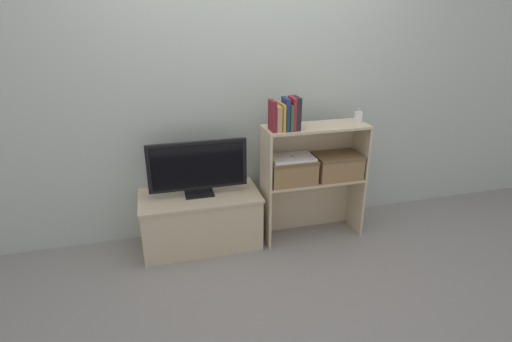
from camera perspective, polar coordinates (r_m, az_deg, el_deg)
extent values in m
plane|color=gray|center=(3.25, 0.67, -11.28)|extent=(16.00, 16.00, 0.00)
cube|color=#B2BCB2|center=(3.24, -1.60, 11.66)|extent=(10.00, 0.05, 2.40)
cube|color=#CCB793|center=(3.26, -7.86, -7.04)|extent=(0.91, 0.45, 0.42)
cube|color=#CCB793|center=(3.16, -8.07, -3.53)|extent=(0.93, 0.47, 0.02)
cube|color=black|center=(3.15, -8.09, -3.24)|extent=(0.22, 0.14, 0.02)
cylinder|color=black|center=(3.14, -8.11, -2.79)|extent=(0.04, 0.04, 0.04)
cube|color=black|center=(3.06, -8.32, 0.78)|extent=(0.76, 0.03, 0.38)
cube|color=black|center=(3.04, -8.28, 0.65)|extent=(0.70, 0.00, 0.33)
cube|color=#CCB793|center=(3.25, 1.34, -5.97)|extent=(0.02, 0.29, 0.51)
cube|color=#CCB793|center=(3.54, 13.98, -4.21)|extent=(0.02, 0.29, 0.51)
cube|color=#CCB793|center=(3.49, 7.10, -4.12)|extent=(0.78, 0.02, 0.51)
cube|color=#CCB793|center=(3.27, 8.16, -1.25)|extent=(0.78, 0.29, 0.02)
cube|color=#CCB793|center=(3.06, 1.42, 1.95)|extent=(0.02, 0.29, 0.44)
cube|color=#CCB793|center=(3.36, 14.72, 3.11)|extent=(0.02, 0.29, 0.44)
cube|color=#CCB793|center=(3.30, 7.49, 3.33)|extent=(0.78, 0.02, 0.44)
cube|color=#CCB793|center=(3.12, 8.60, 6.24)|extent=(0.78, 0.29, 0.02)
cube|color=maroon|center=(2.93, 2.36, 7.91)|extent=(0.03, 0.13, 0.23)
cube|color=tan|center=(2.95, 3.02, 7.58)|extent=(0.04, 0.15, 0.19)
cube|color=gold|center=(2.96, 3.67, 7.75)|extent=(0.02, 0.16, 0.20)
cube|color=navy|center=(2.96, 4.26, 8.14)|extent=(0.03, 0.14, 0.24)
cube|color=#286638|center=(2.98, 4.70, 7.74)|extent=(0.02, 0.16, 0.19)
cube|color=#B22328|center=(2.98, 5.15, 8.20)|extent=(0.02, 0.14, 0.24)
cube|color=#232328|center=(2.99, 5.74, 8.24)|extent=(0.04, 0.13, 0.24)
cube|color=white|center=(3.26, 14.40, 7.46)|extent=(0.05, 0.04, 0.09)
cylinder|color=silver|center=(3.25, 14.50, 8.47)|extent=(0.01, 0.01, 0.03)
cube|color=#937047|center=(3.15, 5.08, 0.07)|extent=(0.36, 0.25, 0.20)
cube|color=brown|center=(3.12, 5.13, 1.54)|extent=(0.37, 0.26, 0.02)
cube|color=#937047|center=(3.30, 11.51, 0.73)|extent=(0.36, 0.25, 0.20)
cube|color=brown|center=(3.27, 11.62, 2.14)|extent=(0.37, 0.26, 0.02)
cube|color=white|center=(3.11, 5.14, 1.92)|extent=(0.34, 0.22, 0.02)
cylinder|color=#99999E|center=(3.11, 5.15, 2.12)|extent=(0.02, 0.02, 0.00)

